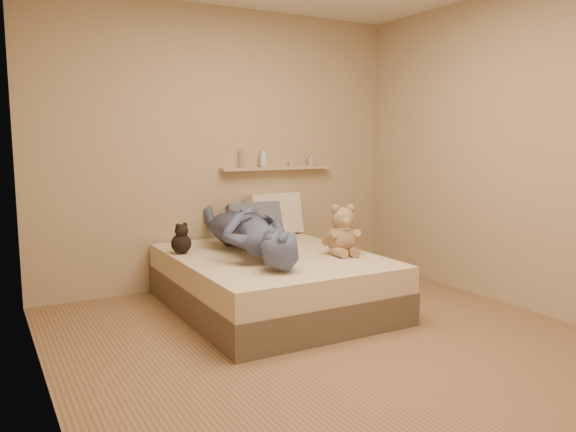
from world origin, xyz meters
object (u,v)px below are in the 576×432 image
wall_shelf (278,168)px  dark_plush (181,240)px  teddy_bear (342,234)px  person (249,230)px  pillow_grey (255,221)px  game_console (280,248)px  pillow_cream (274,215)px  bed (271,281)px

wall_shelf → dark_plush: bearing=-156.1°
teddy_bear → wall_shelf: bearing=87.9°
person → pillow_grey: bearing=-112.4°
pillow_grey → person: (-0.34, -0.58, 0.03)m
teddy_bear → game_console: bearing=-162.9°
pillow_cream → bed: bearing=-119.5°
pillow_cream → wall_shelf: wall_shelf is taller
dark_plush → pillow_grey: bearing=20.4°
game_console → pillow_grey: 1.25m
bed → person: 0.46m
dark_plush → pillow_cream: bearing=21.9°
teddy_bear → wall_shelf: wall_shelf is taller
game_console → teddy_bear: teddy_bear is taller
pillow_grey → bed: bearing=-105.0°
teddy_bear → pillow_cream: bearing=91.8°
teddy_bear → person: size_ratio=0.25×
bed → wall_shelf: bearing=58.8°
game_console → wall_shelf: (0.74, 1.41, 0.49)m
bed → person: bearing=142.8°
teddy_bear → person: (-0.66, 0.40, 0.03)m
teddy_bear → pillow_cream: 1.12m
teddy_bear → pillow_cream: (-0.04, 1.12, 0.03)m
teddy_bear → person: bearing=148.6°
dark_plush → person: person is taller
dark_plush → wall_shelf: size_ratio=0.21×
teddy_bear → dark_plush: teddy_bear is taller
bed → teddy_bear: size_ratio=4.56×
person → wall_shelf: bearing=-123.5°
wall_shelf → bed: bearing=-121.2°
game_console → person: person is taller
pillow_cream → pillow_grey: pillow_cream is taller
pillow_grey → wall_shelf: size_ratio=0.42×
pillow_grey → person: 0.67m
game_console → dark_plush: 0.99m
game_console → pillow_cream: (0.66, 1.33, 0.04)m
person → wall_shelf: size_ratio=1.37×
teddy_bear → dark_plush: 1.32m
bed → pillow_cream: (0.47, 0.83, 0.43)m
teddy_bear → pillow_grey: bearing=108.2°
pillow_cream → wall_shelf: (0.08, 0.08, 0.45)m
person → bed: bearing=150.6°
dark_plush → person: bearing=-29.5°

